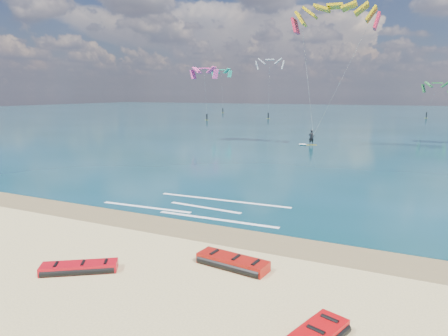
{
  "coord_description": "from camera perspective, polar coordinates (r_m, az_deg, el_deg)",
  "views": [
    {
      "loc": [
        11.84,
        -12.29,
        6.22
      ],
      "look_at": [
        2.36,
        8.0,
        1.98
      ],
      "focal_mm": 32.0,
      "sensor_mm": 36.0,
      "label": 1
    }
  ],
  "objects": [
    {
      "name": "ground",
      "position": [
        53.97,
        12.22,
        3.85
      ],
      "size": [
        320.0,
        320.0,
        0.0
      ],
      "primitive_type": "plane",
      "color": "tan",
      "rests_on": "ground"
    },
    {
      "name": "wet_sand_strip",
      "position": [
        20.31,
        -12.2,
        -7.36
      ],
      "size": [
        320.0,
        2.4,
        0.01
      ],
      "primitive_type": "cube",
      "color": "brown",
      "rests_on": "ground"
    },
    {
      "name": "sea",
      "position": [
        117.06,
        19.34,
        7.08
      ],
      "size": [
        320.0,
        200.0,
        0.04
      ],
      "primitive_type": "cube",
      "color": "#093136",
      "rests_on": "ground"
    },
    {
      "name": "packed_kite_left",
      "position": [
        15.43,
        -19.93,
        -13.74
      ],
      "size": [
        2.88,
        2.37,
        0.37
      ],
      "primitive_type": null,
      "rotation": [
        0.0,
        0.0,
        0.58
      ],
      "color": "red",
      "rests_on": "ground"
    },
    {
      "name": "packed_kite_mid",
      "position": [
        14.92,
        1.23,
        -13.93
      ],
      "size": [
        3.0,
        1.54,
        0.44
      ],
      "primitive_type": null,
      "rotation": [
        0.0,
        0.0,
        -0.12
      ],
      "color": "#A4120B",
      "rests_on": "ground"
    },
    {
      "name": "kitesurfer_main",
      "position": [
        46.24,
        14.07,
        13.54
      ],
      "size": [
        10.39,
        5.79,
        16.63
      ],
      "rotation": [
        0.0,
        0.0,
        0.44
      ],
      "color": "gold",
      "rests_on": "sea"
    },
    {
      "name": "shoreline_foam",
      "position": [
        21.9,
        -3.29,
        -5.68
      ],
      "size": [
        10.4,
        3.86,
        0.01
      ],
      "color": "white",
      "rests_on": "ground"
    },
    {
      "name": "distant_kites",
      "position": [
        94.88,
        12.68,
        10.26
      ],
      "size": [
        84.32,
        33.91,
        13.53
      ],
      "color": "#338D3B",
      "rests_on": "ground"
    }
  ]
}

